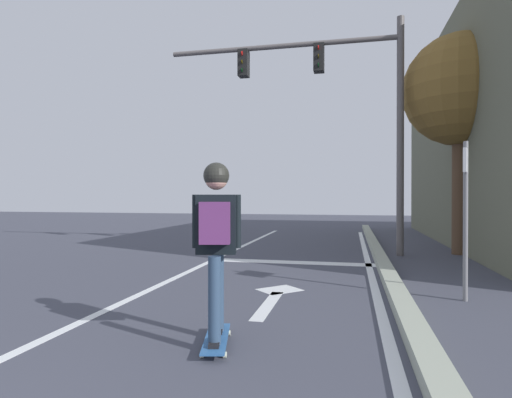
{
  "coord_description": "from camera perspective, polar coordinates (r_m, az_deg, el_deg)",
  "views": [
    {
      "loc": [
        2.46,
        0.14,
        1.34
      ],
      "look_at": [
        0.95,
        6.88,
        1.29
      ],
      "focal_mm": 29.54,
      "sensor_mm": 36.0,
      "label": 1
    }
  ],
  "objects": [
    {
      "name": "skateboard",
      "position": [
        3.97,
        -5.38,
        -18.32
      ],
      "size": [
        0.38,
        0.84,
        0.08
      ],
      "color": "#2C5C96",
      "rests_on": "ground"
    },
    {
      "name": "lane_arrow_head",
      "position": [
        6.14,
        3.21,
        -12.16
      ],
      "size": [
        0.71,
        0.71,
        0.01
      ],
      "primitive_type": "cube",
      "rotation": [
        0.0,
        0.0,
        0.79
      ],
      "color": "silver",
      "rests_on": "ground"
    },
    {
      "name": "traffic_signal_mast",
      "position": [
        10.21,
        10.39,
        14.31
      ],
      "size": [
        5.51,
        0.34,
        5.35
      ],
      "color": "#5C5756",
      "rests_on": "ground"
    },
    {
      "name": "roadside_tree",
      "position": [
        10.95,
        25.94,
        12.94
      ],
      "size": [
        2.55,
        2.55,
        5.04
      ],
      "color": "brown",
      "rests_on": "ground"
    },
    {
      "name": "street_sign_post",
      "position": [
        5.98,
        26.51,
        0.37
      ],
      "size": [
        0.17,
        0.43,
        2.04
      ],
      "color": "slate",
      "rests_on": "ground"
    },
    {
      "name": "lane_line_center",
      "position": [
        6.63,
        -12.79,
        -11.23
      ],
      "size": [
        0.12,
        20.0,
        0.01
      ],
      "primitive_type": "cube",
      "color": "silver",
      "rests_on": "ground"
    },
    {
      "name": "lane_line_curbside",
      "position": [
        6.02,
        16.01,
        -12.43
      ],
      "size": [
        0.12,
        20.0,
        0.01
      ],
      "primitive_type": "cube",
      "color": "silver",
      "rests_on": "ground"
    },
    {
      "name": "stop_bar",
      "position": [
        8.58,
        4.88,
        -8.53
      ],
      "size": [
        3.29,
        0.4,
        0.01
      ],
      "primitive_type": "cube",
      "color": "silver",
      "rests_on": "ground"
    },
    {
      "name": "lane_arrow_stem",
      "position": [
        5.32,
        1.65,
        -14.12
      ],
      "size": [
        0.16,
        1.4,
        0.01
      ],
      "primitive_type": "cube",
      "color": "silver",
      "rests_on": "ground"
    },
    {
      "name": "curb_strip",
      "position": [
        6.02,
        18.44,
        -11.77
      ],
      "size": [
        0.24,
        24.0,
        0.14
      ],
      "primitive_type": "cube",
      "color": "#9BA391",
      "rests_on": "ground"
    },
    {
      "name": "skater",
      "position": [
        3.76,
        -5.42,
        -3.99
      ],
      "size": [
        0.43,
        0.6,
        1.56
      ],
      "color": "navy",
      "rests_on": "skateboard"
    }
  ]
}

